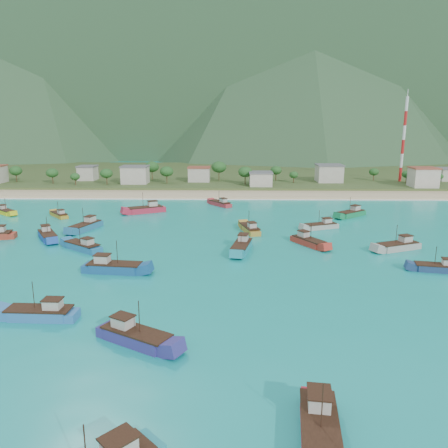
{
  "coord_description": "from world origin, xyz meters",
  "views": [
    {
      "loc": [
        6.32,
        -85.93,
        27.6
      ],
      "look_at": [
        4.19,
        18.0,
        3.0
      ],
      "focal_mm": 35.0,
      "sensor_mm": 36.0,
      "label": 1
    }
  ],
  "objects_px": {
    "boat_23": "(398,247)",
    "boat_22": "(114,268)",
    "boat_0": "(250,229)",
    "boat_12": "(351,214)",
    "boat_13": "(321,226)",
    "boat_20": "(308,242)",
    "boat_1": "(59,215)",
    "boat_14": "(48,236)",
    "boat_3": "(5,212)",
    "radio_tower": "(403,140)",
    "boat_17": "(83,247)",
    "boat_5": "(220,204)",
    "boat_4": "(86,227)",
    "boat_25": "(320,430)",
    "boat_2": "(41,314)",
    "boat_16": "(146,210)",
    "boat_15": "(135,337)",
    "boat_10": "(438,269)",
    "boat_6": "(242,247)"
  },
  "relations": [
    {
      "from": "boat_3",
      "to": "boat_22",
      "type": "xyz_separation_m",
      "value": [
        47.09,
        -51.7,
        0.25
      ]
    },
    {
      "from": "boat_5",
      "to": "boat_23",
      "type": "distance_m",
      "value": 64.67
    },
    {
      "from": "boat_17",
      "to": "boat_20",
      "type": "distance_m",
      "value": 50.43
    },
    {
      "from": "boat_1",
      "to": "boat_2",
      "type": "height_order",
      "value": "boat_2"
    },
    {
      "from": "boat_15",
      "to": "boat_23",
      "type": "xyz_separation_m",
      "value": [
        48.74,
        42.3,
        -0.04
      ]
    },
    {
      "from": "boat_13",
      "to": "boat_17",
      "type": "xyz_separation_m",
      "value": [
        -56.1,
        -20.6,
        0.09
      ]
    },
    {
      "from": "radio_tower",
      "to": "boat_23",
      "type": "bearing_deg",
      "value": -110.37
    },
    {
      "from": "boat_15",
      "to": "boat_25",
      "type": "distance_m",
      "value": 26.25
    },
    {
      "from": "boat_1",
      "to": "boat_17",
      "type": "relative_size",
      "value": 0.79
    },
    {
      "from": "radio_tower",
      "to": "boat_12",
      "type": "distance_m",
      "value": 79.53
    },
    {
      "from": "boat_23",
      "to": "boat_17",
      "type": "bearing_deg",
      "value": 68.21
    },
    {
      "from": "radio_tower",
      "to": "boat_5",
      "type": "distance_m",
      "value": 95.11
    },
    {
      "from": "boat_1",
      "to": "boat_15",
      "type": "distance_m",
      "value": 83.74
    },
    {
      "from": "boat_5",
      "to": "boat_20",
      "type": "relative_size",
      "value": 0.93
    },
    {
      "from": "boat_0",
      "to": "boat_12",
      "type": "height_order",
      "value": "boat_12"
    },
    {
      "from": "boat_20",
      "to": "boat_16",
      "type": "bearing_deg",
      "value": -69.88
    },
    {
      "from": "radio_tower",
      "to": "boat_10",
      "type": "distance_m",
      "value": 122.04
    },
    {
      "from": "boat_15",
      "to": "boat_17",
      "type": "relative_size",
      "value": 1.1
    },
    {
      "from": "boat_10",
      "to": "boat_23",
      "type": "xyz_separation_m",
      "value": [
        -2.33,
        14.11,
        0.16
      ]
    },
    {
      "from": "radio_tower",
      "to": "boat_3",
      "type": "distance_m",
      "value": 158.61
    },
    {
      "from": "boat_0",
      "to": "boat_5",
      "type": "distance_m",
      "value": 36.12
    },
    {
      "from": "boat_20",
      "to": "boat_22",
      "type": "xyz_separation_m",
      "value": [
        -39.56,
        -19.29,
        0.15
      ]
    },
    {
      "from": "boat_16",
      "to": "boat_20",
      "type": "bearing_deg",
      "value": -155.93
    },
    {
      "from": "boat_2",
      "to": "boat_23",
      "type": "bearing_deg",
      "value": -58.85
    },
    {
      "from": "boat_20",
      "to": "boat_6",
      "type": "bearing_deg",
      "value": -13.8
    },
    {
      "from": "boat_17",
      "to": "boat_10",
      "type": "bearing_deg",
      "value": -64.45
    },
    {
      "from": "boat_20",
      "to": "boat_25",
      "type": "xyz_separation_m",
      "value": [
        -9.48,
        -62.57,
        0.12
      ]
    },
    {
      "from": "boat_3",
      "to": "boat_6",
      "type": "height_order",
      "value": "boat_6"
    },
    {
      "from": "boat_0",
      "to": "boat_14",
      "type": "distance_m",
      "value": 49.38
    },
    {
      "from": "boat_0",
      "to": "boat_17",
      "type": "bearing_deg",
      "value": -171.28
    },
    {
      "from": "boat_13",
      "to": "boat_22",
      "type": "distance_m",
      "value": 57.28
    },
    {
      "from": "boat_20",
      "to": "boat_1",
      "type": "bearing_deg",
      "value": -53.79
    },
    {
      "from": "boat_12",
      "to": "boat_13",
      "type": "relative_size",
      "value": 1.05
    },
    {
      "from": "boat_20",
      "to": "boat_25",
      "type": "height_order",
      "value": "boat_25"
    },
    {
      "from": "boat_0",
      "to": "boat_5",
      "type": "bearing_deg",
      "value": 88.03
    },
    {
      "from": "boat_5",
      "to": "boat_6",
      "type": "relative_size",
      "value": 0.82
    },
    {
      "from": "boat_23",
      "to": "boat_22",
      "type": "bearing_deg",
      "value": 81.98
    },
    {
      "from": "boat_3",
      "to": "radio_tower",
      "type": "bearing_deg",
      "value": 153.61
    },
    {
      "from": "boat_10",
      "to": "boat_12",
      "type": "distance_m",
      "value": 48.63
    },
    {
      "from": "boat_3",
      "to": "boat_20",
      "type": "bearing_deg",
      "value": 108.62
    },
    {
      "from": "boat_2",
      "to": "boat_25",
      "type": "height_order",
      "value": "boat_25"
    },
    {
      "from": "boat_20",
      "to": "boat_2",
      "type": "bearing_deg",
      "value": 10.03
    },
    {
      "from": "boat_23",
      "to": "boat_15",
      "type": "bearing_deg",
      "value": 107.86
    },
    {
      "from": "boat_6",
      "to": "boat_25",
      "type": "relative_size",
      "value": 0.99
    },
    {
      "from": "boat_15",
      "to": "boat_20",
      "type": "bearing_deg",
      "value": 176.65
    },
    {
      "from": "boat_2",
      "to": "boat_3",
      "type": "xyz_separation_m",
      "value": [
        -42.01,
        71.61,
        -0.15
      ]
    },
    {
      "from": "boat_14",
      "to": "boat_22",
      "type": "bearing_deg",
      "value": 101.58
    },
    {
      "from": "boat_4",
      "to": "boat_25",
      "type": "height_order",
      "value": "boat_25"
    },
    {
      "from": "boat_13",
      "to": "boat_20",
      "type": "height_order",
      "value": "boat_20"
    },
    {
      "from": "boat_13",
      "to": "boat_15",
      "type": "height_order",
      "value": "boat_15"
    }
  ]
}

